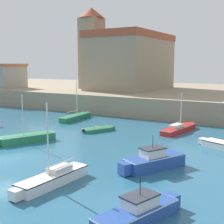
{
  "coord_description": "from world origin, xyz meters",
  "views": [
    {
      "loc": [
        19.96,
        -16.34,
        7.48
      ],
      "look_at": [
        1.19,
        15.07,
        2.0
      ],
      "focal_mm": 50.0,
      "sensor_mm": 36.0,
      "label": 1
    }
  ],
  "objects": [
    {
      "name": "dinghy_green_8",
      "position": [
        0.63,
        12.88,
        0.25
      ],
      "size": [
        2.64,
        4.0,
        0.53
      ],
      "color": "#237A4C",
      "rests_on": "ground"
    },
    {
      "name": "motorboat_blue_6",
      "position": [
        13.83,
        -3.56,
        0.5
      ],
      "size": [
        2.8,
        5.37,
        2.25
      ],
      "color": "#284C9E",
      "rests_on": "ground"
    },
    {
      "name": "sailboat_white_0",
      "position": [
        7.08,
        -2.1,
        0.44
      ],
      "size": [
        1.66,
        5.95,
        5.25
      ],
      "color": "white",
      "rests_on": "ground"
    },
    {
      "name": "ground_plane",
      "position": [
        0.0,
        0.0,
        0.0
      ],
      "size": [
        200.0,
        200.0,
        0.0
      ],
      "primitive_type": "plane",
      "color": "#28607F"
    },
    {
      "name": "sailboat_green_5",
      "position": [
        -6.31,
        17.79,
        0.41
      ],
      "size": [
        1.69,
        6.7,
        5.38
      ],
      "color": "#237A4C",
      "rests_on": "ground"
    },
    {
      "name": "harbor_shed_mid_row",
      "position": [
        -32.0,
        27.2,
        5.41
      ],
      "size": [
        7.83,
        6.47,
        4.89
      ],
      "color": "gray",
      "rests_on": "quay_seawall"
    },
    {
      "name": "church",
      "position": [
        -8.83,
        37.39,
        8.59
      ],
      "size": [
        15.44,
        18.18,
        15.58
      ],
      "color": "gray",
      "rests_on": "quay_seawall"
    },
    {
      "name": "quay_seawall",
      "position": [
        0.0,
        42.8,
        1.47
      ],
      "size": [
        120.0,
        40.0,
        2.94
      ],
      "primitive_type": "cube",
      "color": "gray",
      "rests_on": "ground"
    },
    {
      "name": "sailboat_red_4",
      "position": [
        8.67,
        17.39,
        0.39
      ],
      "size": [
        2.17,
        6.96,
        4.45
      ],
      "color": "red",
      "rests_on": "ground"
    },
    {
      "name": "motorboat_blue_3",
      "position": [
        11.32,
        3.94,
        0.62
      ],
      "size": [
        3.46,
        5.32,
        2.52
      ],
      "color": "#284C9E",
      "rests_on": "ground"
    },
    {
      "name": "sailboat_green_2",
      "position": [
        -2.59,
        4.95,
        0.44
      ],
      "size": [
        3.5,
        5.91,
        4.72
      ],
      "color": "#237A4C",
      "rests_on": "ground"
    }
  ]
}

